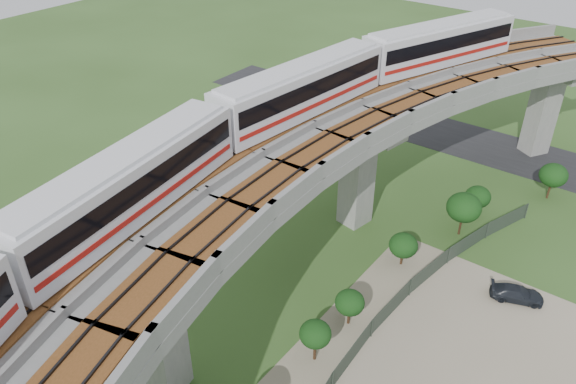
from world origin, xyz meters
name	(u,v)px	position (x,y,z in m)	size (l,w,h in m)	color
ground	(268,283)	(0.00, 0.00, 0.00)	(160.00, 160.00, 0.00)	#345221
asphalt_road	(441,133)	(0.00, 30.00, 0.01)	(60.00, 8.00, 0.03)	#232326
viaduct	(315,195)	(3.84, 0.00, 9.05)	(19.58, 73.98, 11.40)	#99968E
metro_train	(247,143)	(0.38, -2.02, 12.31)	(11.71, 61.32, 3.64)	silver
fence	(389,337)	(9.75, 0.00, 0.75)	(3.87, 38.73, 1.50)	#2D382D
tree_0	(553,175)	(12.84, 23.64, 2.36)	(2.40, 2.40, 3.38)	#382314
tree_1	(478,197)	(8.70, 17.05, 1.93)	(2.12, 2.12, 2.84)	#382314
tree_2	(464,207)	(8.67, 13.87, 2.59)	(2.73, 2.73, 3.75)	#382314
tree_3	(403,245)	(6.68, 7.67, 1.77)	(2.14, 2.14, 2.69)	#382314
tree_4	(350,303)	(6.70, 0.12, 1.85)	(1.94, 1.94, 2.69)	#382314
tree_5	(315,334)	(6.62, -3.68, 2.18)	(1.95, 1.95, 3.02)	#382314
car_dark	(517,294)	(14.81, 9.00, 0.56)	(1.44, 3.55, 1.03)	black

